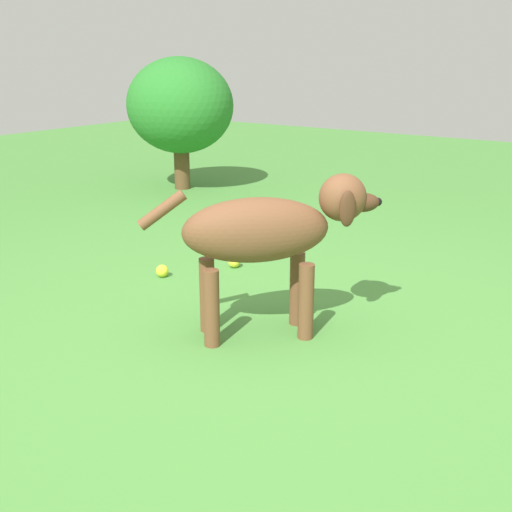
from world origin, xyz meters
TOP-DOWN VIEW (x-y plane):
  - ground at (0.00, 0.00)m, footprint 14.00×14.00m
  - dog at (0.14, -0.23)m, footprint 0.73×0.75m
  - tennis_ball_0 at (0.78, -0.83)m, footprint 0.07×0.07m
  - tennis_ball_1 at (1.00, -0.49)m, footprint 0.07×0.07m
  - shrub_near at (2.43, -2.28)m, footprint 0.93×0.84m

SIDE VIEW (x-z plane):
  - ground at x=0.00m, z-range 0.00..0.00m
  - tennis_ball_0 at x=0.78m, z-range 0.00..0.07m
  - tennis_ball_1 at x=1.00m, z-range 0.00..0.07m
  - dog at x=0.14m, z-range 0.11..0.78m
  - shrub_near at x=2.43m, z-range 0.15..1.25m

